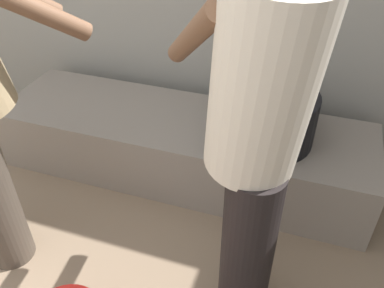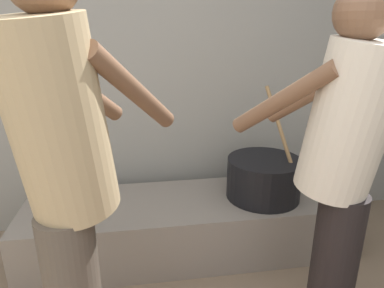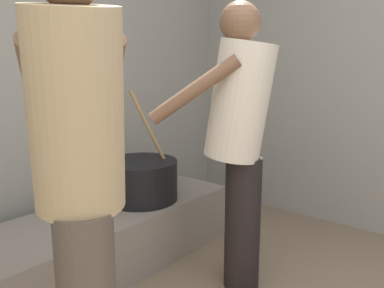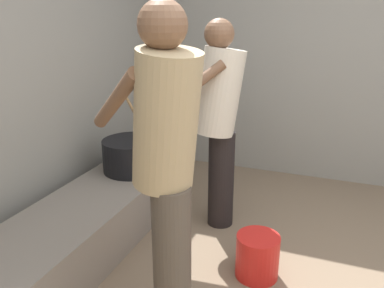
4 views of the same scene
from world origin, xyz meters
The scene contains 5 objects.
block_enclosure_rear centered at (0.00, 2.28, 1.13)m, with size 4.96×0.20×2.27m, color gray.
hearth_ledge centered at (0.50, 1.76, 0.19)m, with size 2.10×0.60×0.37m, color slate.
cooking_pot_main centered at (0.97, 1.73, 0.50)m, with size 0.47×0.47×0.72m.
cook_in_cream_shirt centered at (1.02, 1.01, 0.90)m, with size 0.64×0.72×1.57m.
cook_in_tan_shirt centered at (-0.05, 0.94, 0.95)m, with size 0.65×0.74×1.66m.
Camera 2 is at (0.21, -0.16, 1.40)m, focal length 31.35 mm.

